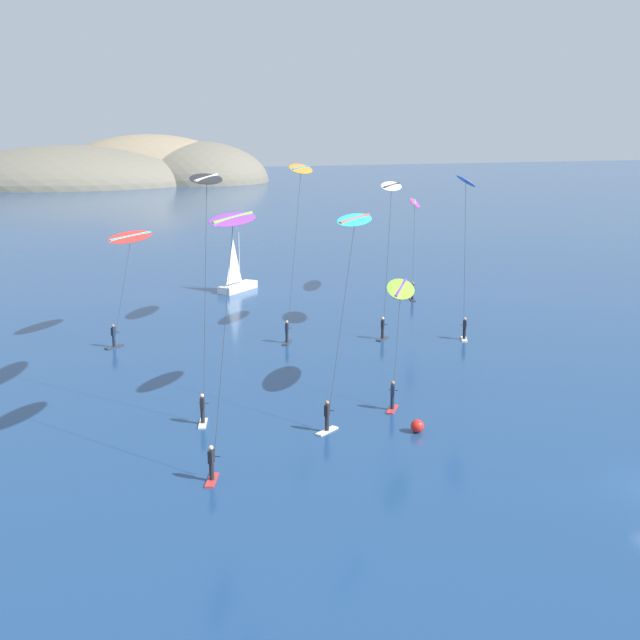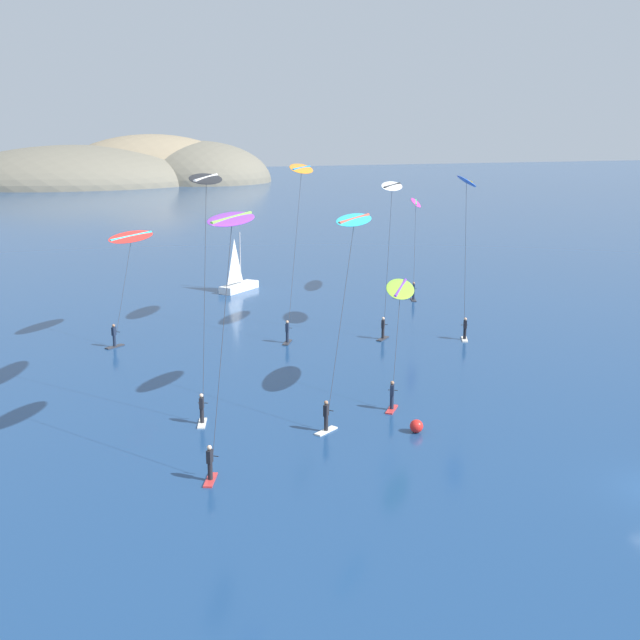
% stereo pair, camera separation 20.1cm
% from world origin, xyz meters
% --- Properties ---
extents(headland_island, '(93.48, 56.66, 27.79)m').
position_xyz_m(headland_island, '(8.28, 215.66, 0.00)').
color(headland_island, '#6B6656').
rests_on(headland_island, ground).
extents(sailboat_near, '(5.20, 4.53, 5.70)m').
position_xyz_m(sailboat_near, '(-5.35, 50.23, 0.64)').
color(sailboat_near, white).
rests_on(sailboat_near, ground).
extents(kitesurfer_purple, '(4.47, 5.72, 11.68)m').
position_xyz_m(kitesurfer_purple, '(-16.66, 10.90, 10.37)').
color(kitesurfer_purple, red).
rests_on(kitesurfer_purple, ground).
extents(kitesurfer_blue, '(2.86, 4.93, 12.09)m').
position_xyz_m(kitesurfer_blue, '(5.79, 27.55, 10.60)').
color(kitesurfer_blue, silver).
rests_on(kitesurfer_blue, ground).
extents(kitesurfer_magenta, '(3.74, 6.41, 9.08)m').
position_xyz_m(kitesurfer_magenta, '(9.53, 42.49, 7.97)').
color(kitesurfer_magenta, '#2D2D33').
rests_on(kitesurfer_magenta, ground).
extents(kitesurfer_red, '(4.91, 5.12, 8.08)m').
position_xyz_m(kitesurfer_red, '(-17.83, 35.16, 7.04)').
color(kitesurfer_red, '#2D2D33').
rests_on(kitesurfer_red, ground).
extents(kitesurfer_white, '(4.22, 4.79, 11.61)m').
position_xyz_m(kitesurfer_white, '(0.65, 29.64, 10.23)').
color(kitesurfer_white, '#2D2D33').
rests_on(kitesurfer_white, ground).
extents(kitesurfer_cyan, '(5.56, 5.56, 10.96)m').
position_xyz_m(kitesurfer_cyan, '(-8.96, 14.82, 9.58)').
color(kitesurfer_cyan, silver).
rests_on(kitesurfer_cyan, ground).
extents(kitesurfer_orange, '(5.18, 7.11, 12.87)m').
position_xyz_m(kitesurfer_orange, '(-5.20, 33.26, 11.51)').
color(kitesurfer_orange, '#2D2D33').
rests_on(kitesurfer_orange, ground).
extents(kitesurfer_black, '(3.80, 6.60, 13.08)m').
position_xyz_m(kitesurfer_black, '(-15.98, 18.27, 11.89)').
color(kitesurfer_black, silver).
rests_on(kitesurfer_black, ground).
extents(kitesurfer_lime, '(4.44, 5.93, 6.74)m').
position_xyz_m(kitesurfer_lime, '(-5.23, 16.31, 5.97)').
color(kitesurfer_lime, red).
rests_on(kitesurfer_lime, ground).
extents(marker_buoy, '(0.70, 0.70, 0.70)m').
position_xyz_m(marker_buoy, '(-7.09, 10.43, 0.35)').
color(marker_buoy, red).
rests_on(marker_buoy, ground).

